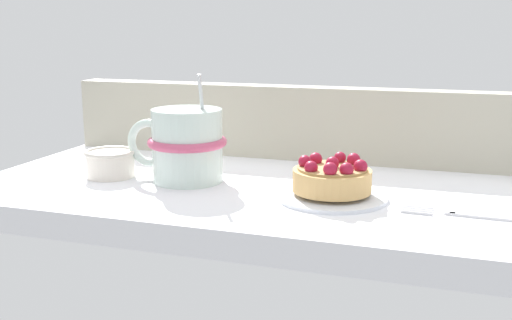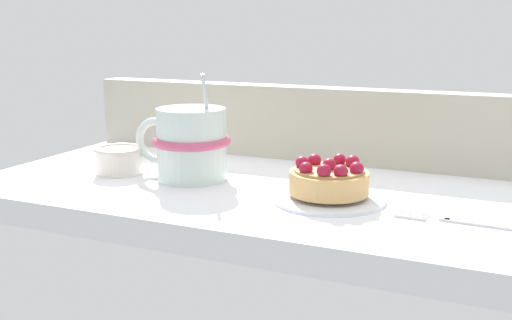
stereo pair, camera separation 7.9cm
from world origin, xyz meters
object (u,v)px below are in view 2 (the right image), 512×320
Objects in this scene: raspberry_tart at (329,179)px; sugar_bowl at (119,159)px; dessert_plate at (328,197)px; coffee_mug at (190,143)px; dessert_fork at (475,222)px.

raspberry_tart reaches higher than sugar_bowl.
dessert_plate is 1.43× the size of raspberry_tart.
sugar_bowl is at bearing 177.67° from raspberry_tart.
sugar_bowl reaches higher than dessert_plate.
raspberry_tart is 0.66× the size of coffee_mug.
coffee_mug reaches higher than sugar_bowl.
raspberry_tart reaches higher than dessert_fork.
coffee_mug is 38.21cm from dessert_fork.
coffee_mug is 11.48cm from sugar_bowl.
dessert_fork is (17.02, -2.52, -0.15)cm from dessert_plate.
sugar_bowl reaches higher than dessert_fork.
dessert_plate is at bearing -2.29° from sugar_bowl.
raspberry_tart reaches higher than dessert_plate.
dessert_plate is at bearing -6.78° from coffee_mug.
raspberry_tart is (0.02, -0.02, 2.22)cm from dessert_plate.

